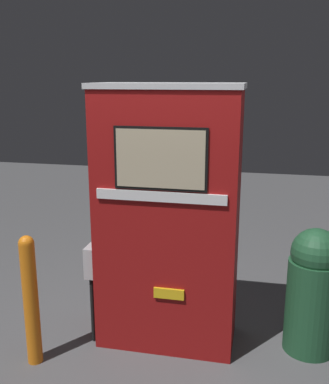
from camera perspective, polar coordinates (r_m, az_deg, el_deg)
name	(u,v)px	position (r m, az deg, el deg)	size (l,w,h in m)	color
ground_plane	(161,355)	(3.66, -0.46, -20.02)	(14.00, 14.00, 0.00)	#4C4C4F
gas_pump	(168,219)	(3.43, 0.40, -3.42)	(1.16, 0.55, 2.03)	maroon
safety_bollard	(31,298)	(3.47, -16.64, -12.77)	(0.11, 0.11, 1.00)	orange
trash_bin	(313,290)	(3.65, 18.31, -11.70)	(0.39, 0.39, 0.99)	#1E4C2D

